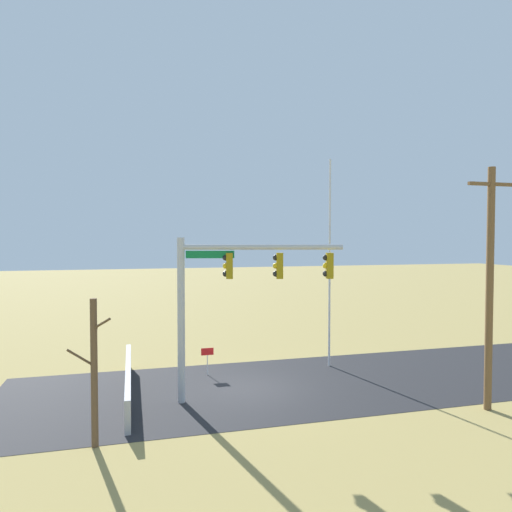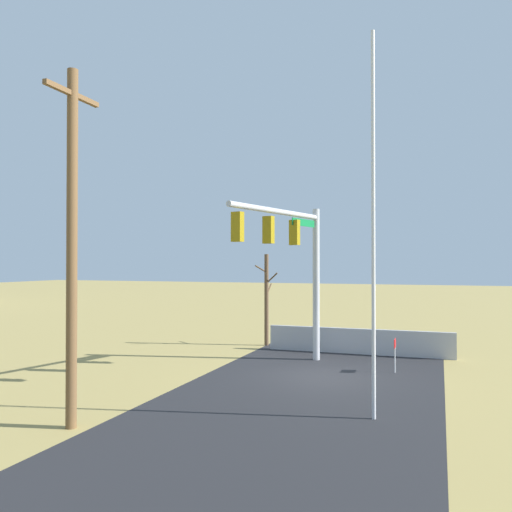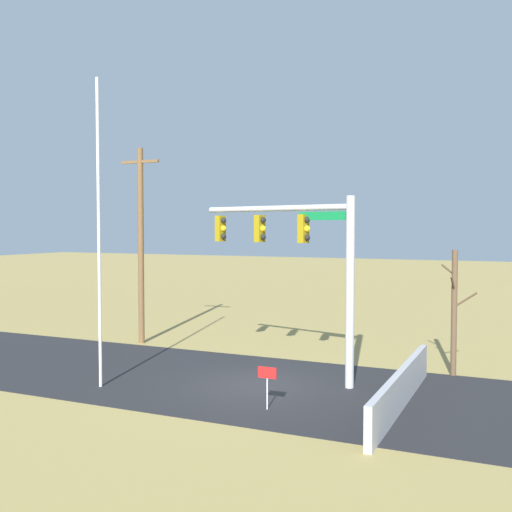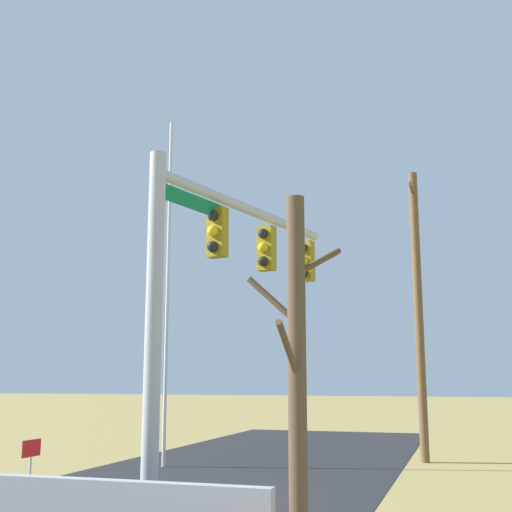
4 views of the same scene
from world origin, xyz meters
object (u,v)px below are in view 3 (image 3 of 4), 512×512
Objects in this scene: signal_mast at (302,251)px; open_sign at (267,378)px; bare_tree at (454,311)px; utility_pole at (141,242)px; flagpole at (99,234)px.

signal_mast is 5.06× the size of open_sign.
bare_tree is (4.64, 2.65, -2.12)m from signal_mast.
utility_pole is 13.59m from bare_tree.
signal_mast is 1.41× the size of bare_tree.
utility_pole is at bearing 160.27° from signal_mast.
bare_tree is (13.39, -0.48, -2.24)m from utility_pole.
utility_pole is 1.97× the size of bare_tree.
utility_pole is 7.09× the size of open_sign.
bare_tree is 7.80m from open_sign.
flagpole is at bearing 179.55° from open_sign.
open_sign is (5.90, -0.05, -4.05)m from flagpole.
flagpole is (-5.61, -3.63, 0.58)m from signal_mast.
flagpole reaches higher than utility_pole.
bare_tree is (10.25, 6.28, -2.71)m from flagpole.
signal_mast is at bearing -150.25° from bare_tree.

